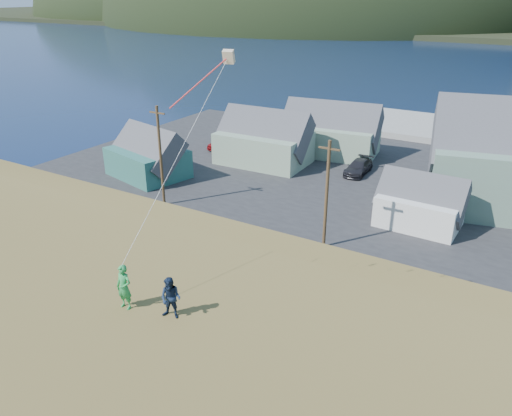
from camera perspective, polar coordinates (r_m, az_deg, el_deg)
The scene contains 13 objects.
ground at distance 36.21m, azimuth 8.70°, elevation -5.98°, with size 900.00×900.00×0.00m, color #0A1638.
grass_strip at distance 34.58m, azimuth 7.41°, elevation -7.34°, with size 110.00×8.00×0.10m, color #4C3D19.
waterfront_lot at distance 50.99m, azimuth 16.14°, elevation 2.42°, with size 72.00×36.00×0.12m, color #28282B.
wharf at distance 73.65m, azimuth 16.63°, elevation 9.14°, with size 26.00×14.00×0.90m, color gray.
shed_teal at distance 52.08m, azimuth -12.33°, elevation 5.97°, with size 9.11×7.27×6.34m.
shed_palegreen_near at distance 54.86m, azimuth 0.90°, elevation 7.81°, with size 10.19×6.62×7.28m.
shed_white at distance 42.08m, azimuth 18.28°, elevation 0.58°, with size 6.89×4.66×5.38m.
shed_palegreen_far at distance 58.82m, azimuth 8.51°, elevation 8.76°, with size 11.73×7.57×7.45m.
utility_poles at distance 35.64m, azimuth 9.34°, elevation 1.74°, with size 31.97×0.24×9.80m.
parked_cars at distance 57.11m, azimuth 7.92°, elevation 6.24°, with size 28.73×12.28×1.55m.
kite_flyer_green at distance 18.56m, azimuth -14.85°, elevation -8.74°, with size 0.63×0.41×1.72m, color green.
kite_flyer_navy at distance 17.76m, azimuth -9.71°, elevation -10.12°, with size 0.76×0.60×1.57m, color #16253F.
kite_rig at distance 21.26m, azimuth -3.83°, elevation 16.15°, with size 0.91×3.83×9.51m.
Camera 1 is at (11.26, -29.47, 17.78)m, focal length 35.00 mm.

